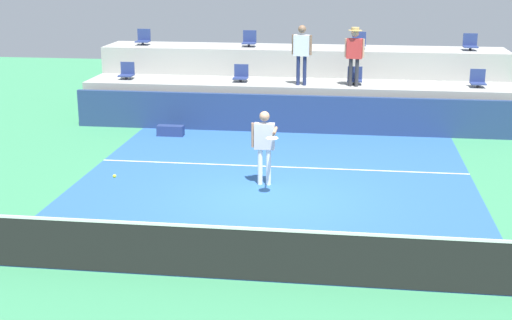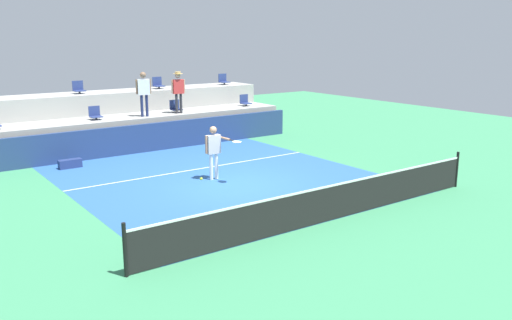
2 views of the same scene
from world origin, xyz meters
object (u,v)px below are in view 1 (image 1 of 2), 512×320
(spectator_leaning_on_rail, at_px, (302,49))
(stadium_chair_upper_far_left, at_px, (143,38))
(stadium_chair_upper_right, at_px, (359,42))
(stadium_chair_lower_far_right, at_px, (478,80))
(tennis_player, at_px, (265,141))
(stadium_chair_upper_far_right, at_px, (470,43))
(stadium_chair_upper_left, at_px, (249,40))
(equipment_bag, at_px, (171,131))
(stadium_chair_lower_right, at_px, (355,77))
(tennis_ball, at_px, (114,176))
(stadium_chair_lower_left, at_px, (241,75))
(stadium_chair_lower_far_left, at_px, (127,72))
(spectator_with_hat, at_px, (354,50))

(spectator_leaning_on_rail, bearing_deg, stadium_chair_upper_far_left, 158.18)
(stadium_chair_upper_right, distance_m, spectator_leaning_on_rail, 2.75)
(stadium_chair_upper_far_left, bearing_deg, spectator_leaning_on_rail, -21.82)
(stadium_chair_lower_far_right, xyz_separation_m, tennis_player, (-5.53, -6.30, -0.43))
(stadium_chair_upper_right, bearing_deg, stadium_chair_upper_far_right, 0.00)
(stadium_chair_upper_left, distance_m, equipment_bag, 4.79)
(stadium_chair_lower_far_right, distance_m, equipment_bag, 9.11)
(stadium_chair_lower_right, xyz_separation_m, stadium_chair_upper_far_right, (3.56, 1.80, 0.85))
(stadium_chair_upper_left, height_order, tennis_ball, stadium_chair_upper_left)
(stadium_chair_upper_left, height_order, equipment_bag, stadium_chair_upper_left)
(stadium_chair_lower_left, distance_m, stadium_chair_upper_far_left, 4.09)
(stadium_chair_lower_far_right, bearing_deg, equipment_bag, -166.42)
(stadium_chair_lower_right, distance_m, spectator_leaning_on_rail, 1.84)
(stadium_chair_lower_far_left, distance_m, tennis_ball, 9.95)
(spectator_leaning_on_rail, distance_m, tennis_ball, 9.64)
(stadium_chair_lower_left, relative_size, equipment_bag, 0.68)
(stadium_chair_lower_left, distance_m, stadium_chair_lower_right, 3.46)
(tennis_player, relative_size, equipment_bag, 2.23)
(equipment_bag, bearing_deg, stadium_chair_lower_right, 22.24)
(stadium_chair_upper_far_right, bearing_deg, stadium_chair_lower_far_right, -89.34)
(equipment_bag, bearing_deg, tennis_ball, -83.28)
(stadium_chair_lower_far_right, xyz_separation_m, spectator_with_hat, (-3.62, -0.38, 0.85))
(spectator_leaning_on_rail, distance_m, spectator_with_hat, 1.54)
(stadium_chair_lower_far_left, distance_m, tennis_player, 8.13)
(stadium_chair_lower_right, height_order, stadium_chair_upper_left, stadium_chair_upper_left)
(stadium_chair_upper_far_right, bearing_deg, stadium_chair_upper_left, 180.00)
(stadium_chair_lower_far_left, bearing_deg, stadium_chair_upper_right, 14.09)
(stadium_chair_upper_right, xyz_separation_m, spectator_with_hat, (-0.13, -2.18, -0.00))
(stadium_chair_lower_far_right, height_order, tennis_player, stadium_chair_lower_far_right)
(stadium_chair_lower_right, xyz_separation_m, stadium_chair_upper_right, (0.10, 1.80, 0.85))
(stadium_chair_upper_far_right, relative_size, tennis_player, 0.31)
(stadium_chair_lower_right, bearing_deg, tennis_player, -107.17)
(stadium_chair_lower_left, relative_size, spectator_with_hat, 0.30)
(stadium_chair_lower_far_left, height_order, spectator_leaning_on_rail, spectator_leaning_on_rail)
(stadium_chair_lower_far_right, relative_size, stadium_chair_upper_far_left, 1.00)
(stadium_chair_lower_left, xyz_separation_m, tennis_ball, (-0.84, -9.55, -0.35))
(stadium_chair_lower_left, height_order, stadium_chair_lower_right, same)
(stadium_chair_lower_far_left, distance_m, stadium_chair_lower_far_right, 10.66)
(tennis_player, height_order, tennis_ball, tennis_player)
(stadium_chair_lower_right, relative_size, stadium_chair_upper_left, 1.00)
(spectator_with_hat, bearing_deg, stadium_chair_upper_right, 86.48)
(stadium_chair_lower_far_left, bearing_deg, stadium_chair_lower_left, 0.00)
(stadium_chair_upper_left, xyz_separation_m, stadium_chair_upper_far_right, (7.02, 0.00, 0.00))
(spectator_leaning_on_rail, bearing_deg, stadium_chair_upper_left, 130.71)
(stadium_chair_lower_far_left, xyz_separation_m, spectator_with_hat, (7.04, -0.38, 0.85))
(stadium_chair_lower_far_left, distance_m, spectator_with_hat, 7.10)
(stadium_chair_upper_left, xyz_separation_m, spectator_with_hat, (3.42, -2.18, -0.00))
(stadium_chair_lower_right, height_order, spectator_with_hat, spectator_with_hat)
(tennis_player, bearing_deg, stadium_chair_lower_far_right, 48.70)
(stadium_chair_upper_left, height_order, tennis_player, stadium_chair_upper_left)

